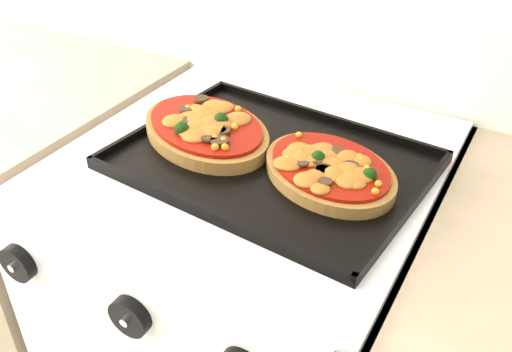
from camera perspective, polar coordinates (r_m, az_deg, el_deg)
The scene contains 7 objects.
stove at distance 1.24m, azimuth -0.22°, elevation -16.18°, with size 0.60×0.60×0.91m, color white.
control_panel at distance 0.77m, azimuth -11.99°, elevation -12.40°, with size 0.60×0.02×0.09m, color white.
knob_left at distance 0.88m, azimuth -22.69°, elevation -8.05°, with size 0.06×0.06×0.02m, color black.
knob_center at distance 0.76m, azimuth -12.47°, elevation -13.56°, with size 0.06×0.06×0.02m, color black.
baking_tray at distance 0.90m, azimuth 1.55°, elevation 1.65°, with size 0.47×0.35×0.02m, color black.
pizza_left at distance 0.96m, azimuth -5.05°, elevation 4.82°, with size 0.26×0.18×0.04m, color brown, non-canonical shape.
pizza_right at distance 0.86m, azimuth 7.36°, elevation 0.75°, with size 0.23×0.17×0.03m, color brown, non-canonical shape.
Camera 1 is at (0.42, 1.01, 1.41)m, focal length 40.00 mm.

